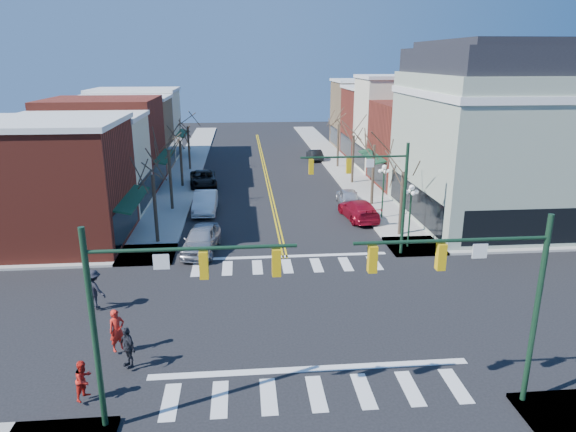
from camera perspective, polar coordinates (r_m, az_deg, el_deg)
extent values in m
plane|color=black|center=(25.59, 1.16, -10.94)|extent=(160.00, 160.00, 0.00)
cube|color=#9E9B93|center=(44.53, -13.00, 1.08)|extent=(3.50, 70.00, 0.15)
cube|color=#9E9B93|center=(45.52, 9.38, 1.64)|extent=(3.50, 70.00, 0.15)
cube|color=maroon|center=(37.44, -25.33, 3.06)|extent=(10.00, 8.50, 8.00)
cube|color=beige|center=(44.67, -22.03, 5.17)|extent=(10.00, 7.00, 7.50)
cube|color=maroon|center=(52.18, -19.67, 7.54)|extent=(10.00, 9.00, 8.50)
cube|color=#8E724E|center=(60.17, -17.77, 8.53)|extent=(10.00, 7.50, 7.80)
cube|color=beige|center=(67.67, -16.42, 9.68)|extent=(10.00, 8.00, 8.20)
cube|color=maroon|center=(52.08, 15.30, 7.63)|extent=(10.00, 8.50, 8.00)
cube|color=beige|center=(59.20, 12.80, 9.86)|extent=(10.00, 7.00, 10.00)
cube|color=maroon|center=(66.42, 10.79, 10.07)|extent=(10.00, 8.00, 8.50)
cube|color=#8E724E|center=(74.07, 9.12, 11.05)|extent=(10.00, 8.00, 9.00)
cube|color=#9AA892|center=(42.07, 21.98, 6.94)|extent=(12.00, 14.00, 11.00)
cube|color=white|center=(41.64, 22.61, 12.49)|extent=(12.25, 14.25, 0.50)
cube|color=black|center=(41.57, 22.98, 15.63)|extent=(11.40, 13.40, 1.80)
cube|color=black|center=(41.58, 23.17, 17.14)|extent=(9.80, 11.80, 0.60)
cylinder|color=#14331E|center=(17.91, -20.72, -12.16)|extent=(0.20, 0.20, 7.20)
cylinder|color=#14331E|center=(16.14, -10.58, -3.59)|extent=(6.50, 0.12, 0.12)
cube|color=gold|center=(16.31, -9.33, -5.38)|extent=(0.28, 0.28, 0.90)
cube|color=gold|center=(16.29, -1.30, -5.17)|extent=(0.28, 0.28, 0.90)
cylinder|color=#14331E|center=(19.90, 25.83, -9.78)|extent=(0.20, 0.20, 7.20)
cylinder|color=#14331E|center=(17.40, 17.78, -2.61)|extent=(6.50, 0.12, 0.12)
cube|color=gold|center=(17.46, 16.63, -4.35)|extent=(0.28, 0.28, 0.90)
cube|color=gold|center=(16.77, 9.36, -4.74)|extent=(0.28, 0.28, 0.90)
cylinder|color=#14331E|center=(32.57, 12.79, 1.67)|extent=(0.20, 0.20, 7.20)
cylinder|color=#14331E|center=(31.10, 7.38, 6.53)|extent=(6.50, 0.12, 0.12)
cube|color=gold|center=(31.14, 6.76, 5.54)|extent=(0.28, 0.28, 0.90)
cube|color=gold|center=(30.75, 2.59, 5.49)|extent=(0.28, 0.28, 0.90)
cylinder|color=#14331E|center=(34.26, 13.34, -0.40)|extent=(0.12, 0.12, 4.00)
sphere|color=white|center=(33.69, 13.59, 3.09)|extent=(0.36, 0.36, 0.36)
cylinder|color=#14331E|center=(40.22, 10.49, 2.37)|extent=(0.12, 0.12, 4.00)
sphere|color=white|center=(39.74, 10.66, 5.37)|extent=(0.36, 0.36, 0.36)
cylinder|color=#382B21|center=(35.30, -14.53, 0.68)|extent=(0.24, 0.24, 4.76)
cylinder|color=#382B21|center=(42.92, -12.92, 3.86)|extent=(0.24, 0.24, 5.04)
cylinder|color=#382B21|center=(50.74, -11.77, 5.65)|extent=(0.24, 0.24, 4.55)
cylinder|color=#382B21|center=(58.53, -10.94, 7.37)|extent=(0.24, 0.24, 4.90)
cylinder|color=#382B21|center=(36.51, 12.47, 1.25)|extent=(0.24, 0.24, 4.62)
cylinder|color=#382B21|center=(43.89, 9.41, 4.45)|extent=(0.24, 0.24, 5.18)
cylinder|color=#382B21|center=(51.55, 7.21, 6.21)|extent=(0.24, 0.24, 4.83)
cylinder|color=#382B21|center=(59.25, 5.58, 7.74)|extent=(0.24, 0.24, 4.97)
imported|color=#ADADB2|center=(33.61, -9.62, -2.57)|extent=(2.65, 5.24, 1.71)
imported|color=white|center=(42.24, -9.19, 1.52)|extent=(1.84, 5.13, 1.68)
imported|color=black|center=(51.00, -9.41, 4.09)|extent=(3.01, 5.64, 1.51)
imported|color=maroon|center=(40.29, 7.86, 0.70)|extent=(2.71, 5.46, 1.53)
imported|color=silver|center=(44.14, 6.69, 2.16)|extent=(2.00, 4.43, 1.48)
imported|color=black|center=(63.77, 2.99, 6.81)|extent=(1.70, 4.14, 1.33)
imported|color=red|center=(23.24, -18.47, -11.96)|extent=(0.81, 0.77, 1.86)
imported|color=red|center=(20.81, -21.75, -16.54)|extent=(0.83, 0.91, 1.52)
imported|color=#212229|center=(22.06, -17.40, -13.71)|extent=(0.98, 1.04, 1.72)
imported|color=black|center=(27.29, -20.75, -7.59)|extent=(1.48, 1.29, 1.98)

